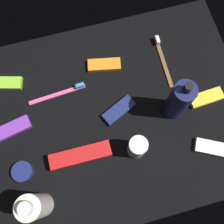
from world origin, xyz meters
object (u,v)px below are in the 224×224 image
(snack_bar_lime, at_px, (5,83))
(cream_tin_left, at_px, (23,172))
(toothbrush_brown, at_px, (163,58))
(bodywash_bottle, at_px, (35,206))
(toothpaste_box_red, at_px, (81,155))
(snack_bar_yellow, at_px, (206,98))
(deodorant_stick, at_px, (137,147))
(snack_bar_orange, at_px, (104,65))
(snack_bar_navy, at_px, (119,110))
(lotion_bottle, at_px, (179,101))
(snack_bar_white, at_px, (213,148))
(snack_bar_purple, at_px, (13,128))
(toothbrush_pink, at_px, (61,93))

(snack_bar_lime, distance_m, cream_tin_left, 0.28)
(toothbrush_brown, bearing_deg, bodywash_bottle, -143.71)
(toothpaste_box_red, height_order, snack_bar_yellow, toothpaste_box_red)
(bodywash_bottle, bearing_deg, deodorant_stick, 15.08)
(snack_bar_lime, bearing_deg, snack_bar_orange, 11.90)
(deodorant_stick, distance_m, snack_bar_navy, 0.13)
(bodywash_bottle, distance_m, cream_tin_left, 0.13)
(lotion_bottle, distance_m, snack_bar_lime, 0.53)
(snack_bar_yellow, bearing_deg, toothpaste_box_red, -173.60)
(deodorant_stick, relative_size, snack_bar_navy, 0.89)
(toothbrush_brown, relative_size, snack_bar_lime, 1.73)
(cream_tin_left, bearing_deg, toothbrush_brown, 25.41)
(lotion_bottle, relative_size, snack_bar_yellow, 1.87)
(snack_bar_white, height_order, snack_bar_navy, same)
(lotion_bottle, distance_m, snack_bar_navy, 0.18)
(snack_bar_navy, bearing_deg, toothbrush_brown, 10.88)
(snack_bar_white, bearing_deg, toothbrush_brown, 126.27)
(deodorant_stick, xyz_separation_m, snack_bar_navy, (-0.02, 0.13, -0.04))
(lotion_bottle, bearing_deg, cream_tin_left, -172.11)
(snack_bar_purple, relative_size, cream_tin_left, 1.77)
(snack_bar_white, bearing_deg, bodywash_bottle, -150.22)
(snack_bar_white, relative_size, snack_bar_purple, 1.00)
(toothbrush_pink, relative_size, snack_bar_lime, 1.73)
(bodywash_bottle, bearing_deg, snack_bar_orange, 53.15)
(bodywash_bottle, bearing_deg, snack_bar_lime, 96.19)
(cream_tin_left, bearing_deg, snack_bar_orange, 40.34)
(bodywash_bottle, distance_m, snack_bar_white, 0.52)
(toothbrush_pink, height_order, toothpaste_box_red, toothpaste_box_red)
(snack_bar_white, xyz_separation_m, cream_tin_left, (-0.55, 0.08, 0.00))
(snack_bar_white, relative_size, snack_bar_orange, 1.00)
(toothbrush_pink, relative_size, toothpaste_box_red, 1.02)
(cream_tin_left, bearing_deg, snack_bar_lime, 91.40)
(snack_bar_navy, xyz_separation_m, cream_tin_left, (-0.31, -0.10, 0.00))
(toothbrush_pink, relative_size, snack_bar_yellow, 1.73)
(toothbrush_brown, xyz_separation_m, cream_tin_left, (-0.50, -0.24, 0.00))
(bodywash_bottle, height_order, snack_bar_yellow, bodywash_bottle)
(lotion_bottle, distance_m, cream_tin_left, 0.48)
(deodorant_stick, distance_m, snack_bar_orange, 0.29)
(toothpaste_box_red, xyz_separation_m, snack_bar_orange, (0.14, 0.26, -0.01))
(lotion_bottle, xyz_separation_m, toothbrush_pink, (-0.32, 0.14, -0.08))
(snack_bar_yellow, bearing_deg, toothbrush_pink, 159.21)
(snack_bar_lime, bearing_deg, lotion_bottle, -8.81)
(toothpaste_box_red, bearing_deg, cream_tin_left, -179.26)
(deodorant_stick, bearing_deg, toothpaste_box_red, 171.49)
(cream_tin_left, bearing_deg, bodywash_bottle, -71.29)
(toothpaste_box_red, relative_size, snack_bar_navy, 1.69)
(toothbrush_pink, distance_m, toothbrush_brown, 0.34)
(snack_bar_yellow, bearing_deg, snack_bar_orange, 141.87)
(toothbrush_pink, relative_size, snack_bar_navy, 1.73)
(snack_bar_navy, bearing_deg, snack_bar_purple, 150.15)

